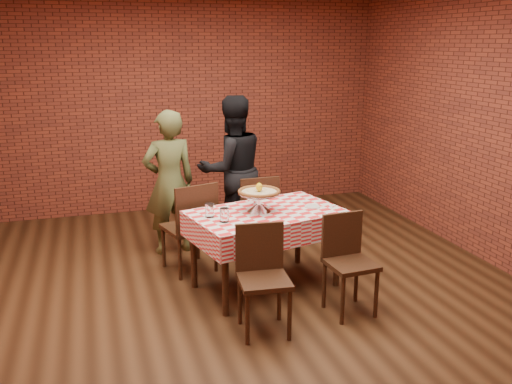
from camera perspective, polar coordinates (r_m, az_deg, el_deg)
ground at (r=5.19m, az=-1.57°, el=-10.79°), size 6.00×6.00×0.00m
back_wall at (r=7.64m, az=-7.72°, el=8.93°), size 5.50×0.00×5.50m
table at (r=5.26m, az=1.00°, el=-5.99°), size 1.51×1.11×0.75m
tablecloth at (r=5.16m, az=1.02°, el=-3.25°), size 1.56×1.15×0.23m
pizza_stand at (r=5.11m, az=0.33°, el=-1.03°), size 0.53×0.53×0.18m
pizza at (r=5.08m, az=0.33°, el=-0.01°), size 0.52×0.52×0.03m
lemon at (r=5.07m, az=0.33°, el=0.50°), size 0.08×0.08×0.08m
water_glass_left at (r=4.82m, az=-3.29°, el=-2.39°), size 0.10×0.10×0.13m
water_glass_right at (r=4.96m, az=-4.84°, el=-1.90°), size 0.10×0.10×0.13m
side_plate at (r=5.28m, az=5.83°, el=-1.51°), size 0.18×0.18×0.01m
sweetener_packet_a at (r=5.28m, az=7.79°, el=-1.59°), size 0.06×0.06×0.00m
sweetener_packet_b at (r=5.35m, az=7.85°, el=-1.39°), size 0.05×0.04×0.00m
condiment_caddy at (r=5.37m, az=-0.15°, el=-0.37°), size 0.14×0.13×0.15m
chair_near_left at (r=4.44m, az=0.84°, el=-9.31°), size 0.43×0.43×0.88m
chair_near_right at (r=4.81m, az=9.79°, el=-7.60°), size 0.41×0.41×0.86m
chair_far_left at (r=5.66m, az=-6.99°, el=-3.49°), size 0.57×0.57×0.94m
chair_far_right at (r=6.05m, az=-0.18°, el=-2.28°), size 0.44×0.44×0.91m
diner_olive at (r=6.08m, az=-8.96°, el=0.96°), size 0.63×0.46×1.59m
diner_black at (r=6.37m, az=-2.48°, el=2.34°), size 0.91×0.75×1.71m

